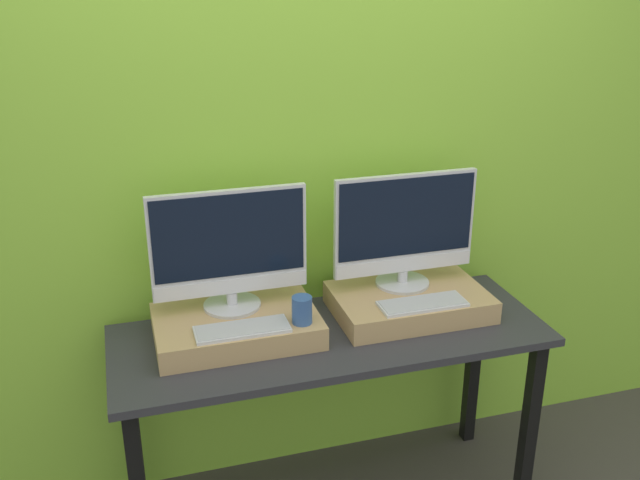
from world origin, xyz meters
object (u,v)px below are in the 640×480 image
object	(u,v)px
keyboard_left	(242,329)
monitor_right	(405,229)
monitor_left	(229,249)
mug	(302,310)
keyboard_right	(423,304)

from	to	relation	value
keyboard_left	monitor_right	distance (m)	0.73
monitor_right	monitor_left	bearing A→B (deg)	180.00
monitor_left	monitor_right	size ratio (longest dim) A/B	1.00
mug	keyboard_right	bearing A→B (deg)	-0.00
monitor_left	mug	world-z (taller)	monitor_left
mug	monitor_right	size ratio (longest dim) A/B	0.18
keyboard_left	keyboard_right	world-z (taller)	same
monitor_left	monitor_right	xyz separation A→B (m)	(0.67, 0.00, 0.00)
monitor_right	keyboard_right	xyz separation A→B (m)	(0.00, -0.19, -0.22)
monitor_left	mug	distance (m)	0.34
monitor_left	mug	bearing A→B (deg)	-42.00
monitor_left	keyboard_left	size ratio (longest dim) A/B	1.73
monitor_left	keyboard_right	bearing A→B (deg)	-15.93
keyboard_left	keyboard_right	size ratio (longest dim) A/B	1.00
keyboard_left	monitor_left	bearing A→B (deg)	90.00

